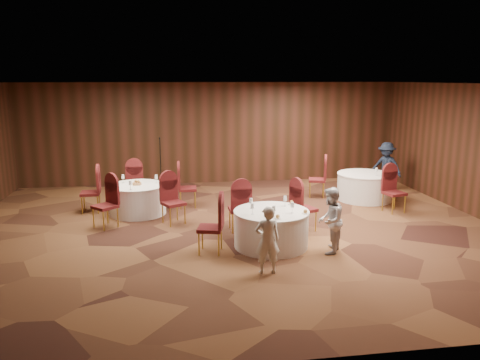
{
  "coord_description": "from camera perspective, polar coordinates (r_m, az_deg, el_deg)",
  "views": [
    {
      "loc": [
        -1.31,
        -9.87,
        3.32
      ],
      "look_at": [
        0.2,
        0.2,
        1.1
      ],
      "focal_mm": 35.0,
      "sensor_mm": 36.0,
      "label": 1
    }
  ],
  "objects": [
    {
      "name": "ground",
      "position": [
        10.49,
        -0.92,
        -6.15
      ],
      "size": [
        12.0,
        12.0,
        0.0
      ],
      "primitive_type": "plane",
      "color": "black",
      "rests_on": "ground"
    },
    {
      "name": "room_shell",
      "position": [
        10.04,
        -0.96,
        4.55
      ],
      "size": [
        12.0,
        12.0,
        12.0
      ],
      "color": "silver",
      "rests_on": "ground"
    },
    {
      "name": "table_main",
      "position": [
        9.44,
        3.82,
        -5.9
      ],
      "size": [
        1.51,
        1.51,
        0.74
      ],
      "color": "silver",
      "rests_on": "ground"
    },
    {
      "name": "table_left",
      "position": [
        11.92,
        -12.36,
        -2.29
      ],
      "size": [
        1.41,
        1.41,
        0.74
      ],
      "color": "silver",
      "rests_on": "ground"
    },
    {
      "name": "table_right",
      "position": [
        13.46,
        14.94,
        -0.76
      ],
      "size": [
        1.53,
        1.53,
        0.74
      ],
      "color": "silver",
      "rests_on": "ground"
    },
    {
      "name": "chairs_main",
      "position": [
        9.92,
        1.6,
        -4.22
      ],
      "size": [
        2.82,
        1.82,
        1.0
      ],
      "color": "#3F0C14",
      "rests_on": "ground"
    },
    {
      "name": "chairs_left",
      "position": [
        11.92,
        -12.23,
        -1.66
      ],
      "size": [
        2.98,
        2.95,
        1.0
      ],
      "color": "#3F0C14",
      "rests_on": "ground"
    },
    {
      "name": "chairs_right",
      "position": [
        12.89,
        13.65,
        -0.68
      ],
      "size": [
        2.08,
        2.44,
        1.0
      ],
      "color": "#3F0C14",
      "rests_on": "ground"
    },
    {
      "name": "tabletop_main",
      "position": [
        9.25,
        4.9,
        -3.27
      ],
      "size": [
        1.14,
        1.11,
        0.22
      ],
      "color": "silver",
      "rests_on": "table_main"
    },
    {
      "name": "tabletop_left",
      "position": [
        11.81,
        -12.46,
        -0.21
      ],
      "size": [
        0.91,
        0.83,
        0.22
      ],
      "color": "silver",
      "rests_on": "table_left"
    },
    {
      "name": "tabletop_right",
      "position": [
        13.17,
        16.31,
        1.21
      ],
      "size": [
        0.08,
        0.08,
        0.22
      ],
      "color": "silver",
      "rests_on": "table_right"
    },
    {
      "name": "mic_stand",
      "position": [
        13.85,
        -9.6,
        0.34
      ],
      "size": [
        0.24,
        0.24,
        1.66
      ],
      "color": "black",
      "rests_on": "ground"
    },
    {
      "name": "woman_a",
      "position": [
        8.1,
        3.35,
        -7.32
      ],
      "size": [
        0.45,
        0.3,
        1.2
      ],
      "primitive_type": "imported",
      "rotation": [
        0.0,
        0.0,
        3.18
      ],
      "color": "silver",
      "rests_on": "ground"
    },
    {
      "name": "woman_b",
      "position": [
        9.17,
        10.92,
        -4.88
      ],
      "size": [
        0.74,
        0.79,
        1.29
      ],
      "primitive_type": "imported",
      "rotation": [
        0.0,
        0.0,
        4.18
      ],
      "color": "silver",
      "rests_on": "ground"
    },
    {
      "name": "man_c",
      "position": [
        14.67,
        17.38,
        1.58
      ],
      "size": [
        1.04,
        1.06,
        1.46
      ],
      "primitive_type": "imported",
      "rotation": [
        0.0,
        0.0,
        5.46
      ],
      "color": "black",
      "rests_on": "ground"
    }
  ]
}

